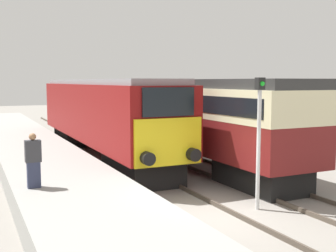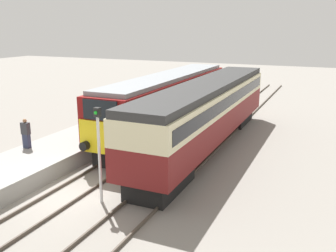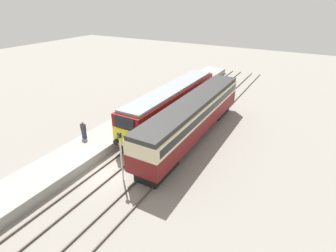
# 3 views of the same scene
# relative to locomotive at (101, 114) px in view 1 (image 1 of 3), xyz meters

# --- Properties ---
(ground_plane) EXTENTS (120.00, 120.00, 0.00)m
(ground_plane) POSITION_rel_locomotive_xyz_m (0.00, -10.60, -2.23)
(ground_plane) COLOR gray
(platform_left) EXTENTS (3.50, 50.00, 0.81)m
(platform_left) POSITION_rel_locomotive_xyz_m (-3.30, -2.60, -1.82)
(platform_left) COLOR gray
(platform_left) RESTS_ON ground_plane
(rails_near_track) EXTENTS (1.51, 60.00, 0.14)m
(rails_near_track) POSITION_rel_locomotive_xyz_m (0.00, -5.60, -2.16)
(rails_near_track) COLOR #4C4238
(rails_near_track) RESTS_ON ground_plane
(rails_far_track) EXTENTS (1.50, 60.00, 0.14)m
(rails_far_track) POSITION_rel_locomotive_xyz_m (3.40, -5.60, -2.16)
(rails_far_track) COLOR #4C4238
(rails_far_track) RESTS_ON ground_plane
(locomotive) EXTENTS (2.70, 16.22, 3.94)m
(locomotive) POSITION_rel_locomotive_xyz_m (0.00, 0.00, 0.00)
(locomotive) COLOR black
(locomotive) RESTS_ON ground_plane
(passenger_carriage) EXTENTS (2.75, 17.41, 3.93)m
(passenger_carriage) POSITION_rel_locomotive_xyz_m (3.40, -1.97, 0.15)
(passenger_carriage) COLOR black
(passenger_carriage) RESTS_ON ground_plane
(person_on_platform) EXTENTS (0.44, 0.26, 1.57)m
(person_on_platform) POSITION_rel_locomotive_xyz_m (-4.44, -8.24, -0.64)
(person_on_platform) COLOR #2D334C
(person_on_platform) RESTS_ON platform_left
(signal_post) EXTENTS (0.24, 0.28, 3.96)m
(signal_post) POSITION_rel_locomotive_xyz_m (1.70, -10.56, 0.13)
(signal_post) COLOR silver
(signal_post) RESTS_ON ground_plane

